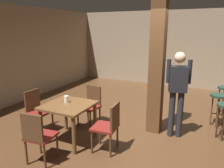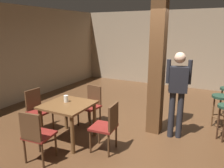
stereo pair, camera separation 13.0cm
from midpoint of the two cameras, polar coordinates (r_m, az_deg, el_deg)
The scene contains 12 objects.
ground_plane at distance 4.61m, azimuth 6.54°, elevation -13.49°, with size 10.80×10.80×0.00m, color #4C301C.
wall_back at distance 8.51m, azimuth 16.91°, elevation 8.68°, with size 8.00×0.10×2.80m, color gray.
pillar at distance 4.49m, azimuth 10.85°, elevation 4.51°, with size 0.28×0.28×2.80m, color brown.
dining_table at distance 4.29m, azimuth -12.12°, elevation -6.95°, with size 0.87×0.87×0.75m.
chair_west at distance 4.89m, azimuth -19.74°, elevation -6.14°, with size 0.45×0.45×0.89m.
chair_north at distance 4.94m, azimuth -6.30°, elevation -5.13°, with size 0.47×0.47×0.89m.
chair_south at distance 3.76m, azimuth -19.78°, elevation -12.43°, with size 0.46×0.46×0.89m.
chair_east at distance 3.88m, azimuth -1.80°, elevation -10.64°, with size 0.45×0.45×0.89m.
napkin_cup at distance 4.34m, azimuth -12.68°, elevation -3.88°, with size 0.09×0.09×0.13m, color silver.
standing_person at distance 4.42m, azimuth 15.95°, elevation -1.24°, with size 0.47×0.29×1.72m.
bar_stool_mid at distance 5.35m, azimuth 25.47°, elevation -4.31°, with size 0.37×0.37×0.74m.
bar_stool_far at distance 6.10m, azimuth 26.71°, elevation -2.40°, with size 0.34×0.34×0.74m.
Camera 1 is at (1.22, -3.91, 2.14)m, focal length 35.00 mm.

